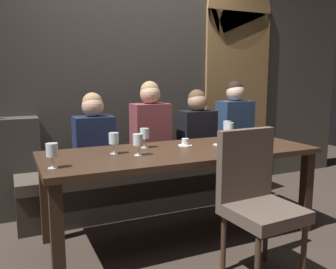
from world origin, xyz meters
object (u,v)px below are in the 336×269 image
diner_far_end (197,127)px  wine_glass_far_right (145,134)px  diner_near_end (235,121)px  espresso_cup (185,143)px  chair_near_side (256,194)px  diner_redhead (94,135)px  wine_glass_far_left (227,126)px  wine_glass_end_left (138,140)px  banquette_bench (150,187)px  wine_glass_center_back (114,139)px  diner_bearded (150,126)px  wine_glass_near_left (52,151)px  dessert_plate (229,144)px  wine_glass_near_right (230,128)px  dining_table (181,160)px

diner_far_end → wine_glass_far_right: size_ratio=4.56×
diner_near_end → espresso_cup: 1.08m
chair_near_side → diner_redhead: (-0.74, 1.43, 0.24)m
chair_near_side → wine_glass_far_left: 1.19m
diner_redhead → wine_glass_end_left: size_ratio=4.48×
banquette_bench → wine_glass_far_right: size_ratio=15.24×
banquette_bench → diner_far_end: size_ratio=3.34×
wine_glass_center_back → diner_bearded: bearing=48.8°
wine_glass_far_left → wine_glass_near_left: size_ratio=1.00×
wine_glass_far_right → diner_bearded: bearing=63.4°
diner_bearded → espresso_cup: size_ratio=6.96×
dessert_plate → wine_glass_near_right: bearing=54.8°
diner_redhead → diner_far_end: diner_far_end is taller
espresso_cup → banquette_bench: bearing=100.8°
diner_far_end → wine_glass_near_right: diner_far_end is taller
diner_redhead → banquette_bench: bearing=-1.4°
diner_far_end → diner_bearded: bearing=178.3°
banquette_bench → diner_near_end: bearing=0.8°
dining_table → diner_redhead: size_ratio=3.00×
dining_table → wine_glass_near_left: (-1.02, -0.19, 0.20)m
diner_far_end → wine_glass_far_right: 0.91m
wine_glass_far_left → wine_glass_near_left: 1.77m
wine_glass_center_back → diner_far_end: bearing=30.0°
diner_bearded → diner_near_end: diner_bearded is taller
diner_near_end → wine_glass_near_left: 2.23m
diner_bearded → wine_glass_far_right: 0.57m
diner_redhead → diner_bearded: bearing=-0.9°
chair_near_side → wine_glass_near_right: size_ratio=5.98×
wine_glass_far_left → wine_glass_near_left: (-1.69, -0.52, -0.00)m
wine_glass_far_left → wine_glass_end_left: (-1.05, -0.39, 0.00)m
banquette_bench → dessert_plate: size_ratio=13.16×
diner_bearded → diner_near_end: bearing=0.5°
diner_redhead → wine_glass_center_back: bearing=-89.1°
wine_glass_far_left → wine_glass_end_left: size_ratio=1.00×
chair_near_side → diner_near_end: (0.83, 1.43, 0.29)m
banquette_bench → dessert_plate: 1.00m
wine_glass_far_left → wine_glass_end_left: 1.13m
diner_far_end → wine_glass_end_left: (-0.92, -0.75, 0.05)m
diner_far_end → wine_glass_near_right: (0.09, -0.46, 0.05)m
wine_glass_near_right → diner_far_end: bearing=100.8°
diner_redhead → wine_glass_near_left: diner_redhead is taller
diner_bearded → wine_glass_center_back: diner_bearded is taller
wine_glass_far_right → espresso_cup: (0.35, -0.07, -0.09)m
diner_bearded → chair_near_side: bearing=-83.0°
diner_far_end → wine_glass_far_left: diner_far_end is taller
banquette_bench → diner_bearded: bearing=16.7°
dining_table → wine_glass_center_back: size_ratio=13.41×
diner_far_end → wine_glass_far_left: bearing=-68.9°
wine_glass_near_right → dining_table: bearing=-160.1°
wine_glass_far_right → espresso_cup: 0.36m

